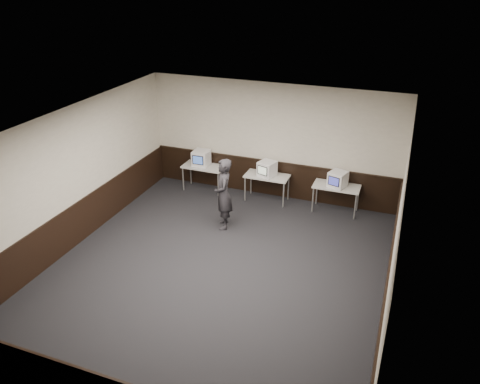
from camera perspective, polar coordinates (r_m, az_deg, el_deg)
name	(u,v)px	position (r m, az deg, el deg)	size (l,w,h in m)	color
floor	(216,271)	(10.20, -2.98, -9.57)	(8.00, 8.00, 0.00)	black
ceiling	(212,128)	(8.74, -3.46, 7.76)	(8.00, 8.00, 0.00)	white
back_wall	(272,141)	(12.82, 3.96, 6.20)	(7.00, 7.00, 0.00)	beige
front_wall	(90,340)	(6.56, -17.86, -16.83)	(7.00, 7.00, 0.00)	beige
left_wall	(70,180)	(11.12, -19.99, 1.44)	(8.00, 8.00, 0.00)	beige
right_wall	(396,237)	(8.73, 18.48, -5.24)	(8.00, 8.00, 0.00)	beige
wainscot_back	(271,178)	(13.21, 3.79, 1.68)	(6.98, 0.04, 1.00)	black
wainscot_left	(78,222)	(11.58, -19.09, -3.52)	(0.04, 7.98, 1.00)	black
wainscot_right	(386,287)	(9.32, 17.40, -11.02)	(0.04, 7.98, 1.00)	black
wainscot_rail	(271,161)	(12.99, 3.83, 3.73)	(6.98, 0.06, 0.04)	black
desk_left	(204,168)	(13.44, -4.44, 2.92)	(1.20, 0.60, 0.75)	beige
desk_center	(267,178)	(12.81, 3.31, 1.75)	(1.20, 0.60, 0.75)	beige
desk_right	(336,188)	(12.44, 11.68, 0.46)	(1.20, 0.60, 0.75)	beige
emac_left	(201,158)	(13.38, -4.76, 4.16)	(0.45, 0.48, 0.44)	white
emac_center	(267,169)	(12.67, 3.31, 2.85)	(0.52, 0.54, 0.41)	white
emac_right	(338,179)	(12.28, 11.82, 1.53)	(0.53, 0.54, 0.42)	white
person	(224,194)	(11.37, -2.02, -0.25)	(0.66, 0.43, 1.81)	black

